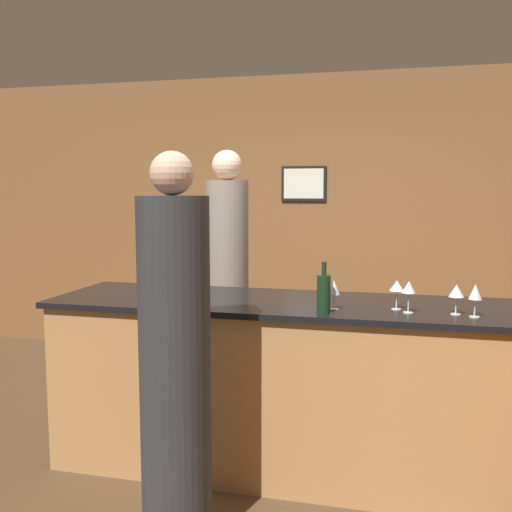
# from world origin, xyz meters

# --- Properties ---
(ground_plane) EXTENTS (14.00, 14.00, 0.00)m
(ground_plane) POSITION_xyz_m (0.00, 0.00, 0.00)
(ground_plane) COLOR #4C3823
(back_wall) EXTENTS (8.00, 0.08, 2.80)m
(back_wall) POSITION_xyz_m (-0.00, 2.35, 1.40)
(back_wall) COLOR brown
(back_wall) RESTS_ON ground_plane
(bar_counter) EXTENTS (2.91, 0.80, 1.03)m
(bar_counter) POSITION_xyz_m (0.00, 0.00, 0.52)
(bar_counter) COLOR #B27F4C
(bar_counter) RESTS_ON ground_plane
(bartender) EXTENTS (0.31, 0.31, 1.98)m
(bartender) POSITION_xyz_m (-0.65, 0.80, 0.94)
(bartender) COLOR gray
(bartender) RESTS_ON ground_plane
(guest_0) EXTENTS (0.34, 0.34, 1.86)m
(guest_0) POSITION_xyz_m (-0.42, -0.83, 0.87)
(guest_0) COLOR #2D2D33
(guest_0) RESTS_ON ground_plane
(wine_bottle_0) EXTENTS (0.07, 0.07, 0.27)m
(wine_bottle_0) POSITION_xyz_m (0.20, -0.28, 1.14)
(wine_bottle_0) COLOR black
(wine_bottle_0) RESTS_ON bar_counter
(wine_glass_0) EXTENTS (0.07, 0.07, 0.17)m
(wine_glass_0) POSITION_xyz_m (0.97, -0.20, 1.16)
(wine_glass_0) COLOR silver
(wine_glass_0) RESTS_ON bar_counter
(wine_glass_2) EXTENTS (0.08, 0.08, 0.14)m
(wine_glass_2) POSITION_xyz_m (-0.83, -0.25, 1.14)
(wine_glass_2) COLOR silver
(wine_glass_2) RESTS_ON bar_counter
(wine_glass_3) EXTENTS (0.07, 0.07, 0.17)m
(wine_glass_3) POSITION_xyz_m (0.64, -0.18, 1.17)
(wine_glass_3) COLOR silver
(wine_glass_3) RESTS_ON bar_counter
(wine_glass_4) EXTENTS (0.07, 0.07, 0.16)m
(wine_glass_4) POSITION_xyz_m (0.25, -0.18, 1.15)
(wine_glass_4) COLOR silver
(wine_glass_4) RESTS_ON bar_counter
(wine_glass_5) EXTENTS (0.08, 0.08, 0.16)m
(wine_glass_5) POSITION_xyz_m (0.58, -0.10, 1.16)
(wine_glass_5) COLOR silver
(wine_glass_5) RESTS_ON bar_counter
(wine_glass_6) EXTENTS (0.08, 0.08, 0.16)m
(wine_glass_6) POSITION_xyz_m (0.88, -0.16, 1.15)
(wine_glass_6) COLOR silver
(wine_glass_6) RESTS_ON bar_counter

